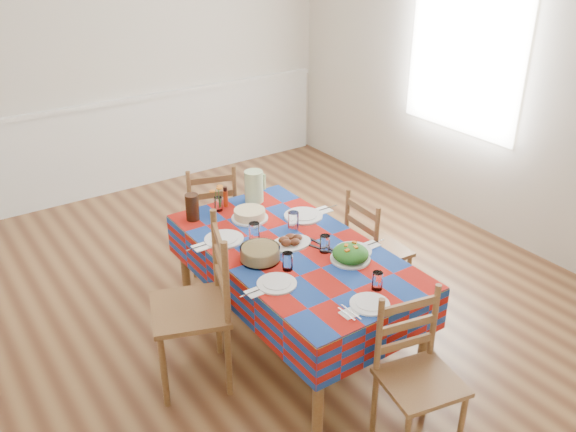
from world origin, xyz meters
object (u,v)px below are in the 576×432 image
(tea_pitcher, at_px, (192,207))
(chair_right, at_px, (374,251))
(chair_near, at_px, (417,377))
(chair_far, at_px, (211,217))
(green_pitcher, at_px, (254,186))
(dining_table, at_px, (293,258))
(chair_left, at_px, (198,308))
(meat_platter, at_px, (291,241))

(tea_pitcher, bearing_deg, chair_right, -34.37)
(chair_near, relative_size, chair_far, 0.98)
(green_pitcher, distance_m, chair_far, 0.53)
(chair_far, bearing_deg, chair_right, 139.87)
(tea_pitcher, relative_size, chair_right, 0.21)
(dining_table, height_order, chair_near, chair_near)
(dining_table, bearing_deg, tea_pitcher, 115.64)
(tea_pitcher, height_order, chair_far, chair_far)
(tea_pitcher, bearing_deg, dining_table, -64.36)
(chair_near, distance_m, chair_right, 1.27)
(chair_far, bearing_deg, chair_left, 75.75)
(green_pitcher, bearing_deg, tea_pitcher, -178.57)
(tea_pitcher, distance_m, chair_left, 0.83)
(green_pitcher, xyz_separation_m, chair_right, (0.52, -0.71, -0.36))
(dining_table, bearing_deg, green_pitcher, 77.63)
(green_pitcher, height_order, tea_pitcher, green_pitcher)
(meat_platter, distance_m, chair_right, 0.72)
(dining_table, height_order, chair_far, chair_far)
(chair_left, bearing_deg, green_pitcher, 151.01)
(chair_right, bearing_deg, tea_pitcher, 59.20)
(chair_near, height_order, chair_far, chair_far)
(chair_near, distance_m, chair_left, 1.26)
(meat_platter, bearing_deg, dining_table, -102.38)
(chair_far, xyz_separation_m, chair_left, (-0.66, -1.09, 0.07))
(meat_platter, height_order, chair_right, chair_right)
(chair_near, height_order, chair_right, chair_near)
(dining_table, height_order, chair_left, chair_left)
(green_pitcher, bearing_deg, chair_left, -138.92)
(green_pitcher, bearing_deg, chair_near, -94.72)
(chair_left, bearing_deg, dining_table, 111.28)
(chair_far, relative_size, chair_left, 0.87)
(green_pitcher, xyz_separation_m, chair_far, (-0.17, 0.37, -0.35))
(dining_table, relative_size, chair_right, 2.01)
(chair_left, distance_m, chair_right, 1.36)
(green_pitcher, height_order, chair_left, chair_left)
(dining_table, bearing_deg, chair_right, 0.21)
(green_pitcher, relative_size, chair_left, 0.23)
(green_pitcher, distance_m, tea_pitcher, 0.49)
(dining_table, relative_size, chair_far, 1.95)
(chair_right, bearing_deg, meat_platter, 90.16)
(tea_pitcher, xyz_separation_m, chair_left, (-0.34, -0.71, -0.26))
(dining_table, xyz_separation_m, meat_platter, (0.01, 0.04, 0.09))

